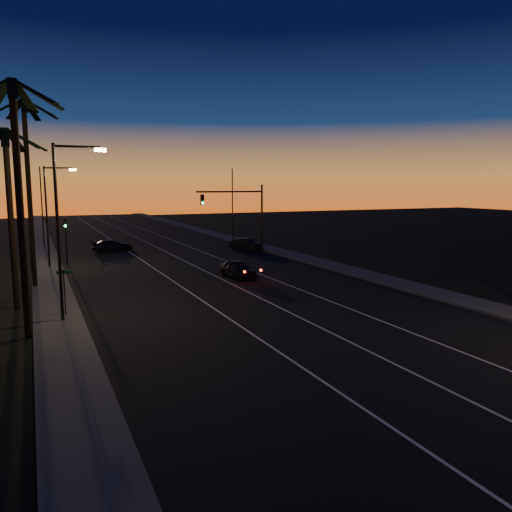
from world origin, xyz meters
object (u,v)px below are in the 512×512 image
lead_car (238,269)px  cross_car (112,246)px  right_car (246,245)px  signal_mast (241,207)px

lead_car → cross_car: size_ratio=0.99×
right_car → cross_car: 14.06m
lead_car → right_car: bearing=64.8°
signal_mast → cross_car: (-11.68, 7.17, -4.15)m
signal_mast → cross_car: size_ratio=1.58×
lead_car → right_car: size_ratio=1.07×
lead_car → signal_mast: bearing=66.6°
right_car → cross_car: right_car is taller
signal_mast → lead_car: (-5.29, -12.23, -4.11)m
lead_car → right_car: lead_car is taller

